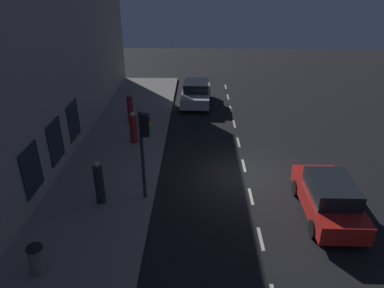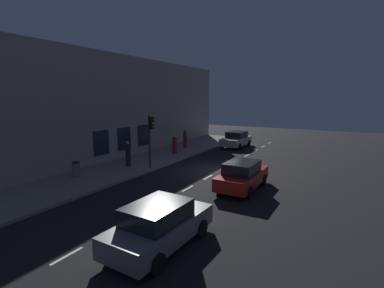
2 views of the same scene
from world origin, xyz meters
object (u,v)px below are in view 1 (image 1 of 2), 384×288
object	(u,v)px
parked_car_0	(196,93)
parked_car_2	(328,197)
pedestrian_1	(130,108)
traffic_light	(144,140)
pedestrian_0	(133,129)
trash_bin	(37,259)
pedestrian_2	(99,184)

from	to	relation	value
parked_car_0	parked_car_2	distance (m)	13.57
parked_car_0	pedestrian_1	world-z (taller)	pedestrian_1
parked_car_2	pedestrian_1	distance (m)	12.75
traffic_light	parked_car_0	distance (m)	12.08
pedestrian_0	trash_bin	bearing A→B (deg)	17.53
traffic_light	parked_car_0	bearing A→B (deg)	-98.94
parked_car_0	parked_car_2	size ratio (longest dim) A/B	1.01
traffic_light	pedestrian_2	world-z (taller)	traffic_light
parked_car_0	trash_bin	size ratio (longest dim) A/B	4.57
pedestrian_0	trash_bin	distance (m)	9.29
parked_car_2	trash_bin	xyz separation A→B (m)	(9.73, 3.17, -0.17)
pedestrian_1	trash_bin	size ratio (longest dim) A/B	1.88
parked_car_2	pedestrian_2	bearing A→B (deg)	177.62
traffic_light	parked_car_0	xyz separation A→B (m)	(-1.85, -11.77, -1.95)
traffic_light	trash_bin	bearing A→B (deg)	54.78
parked_car_2	parked_car_0	bearing A→B (deg)	112.63
parked_car_0	trash_bin	bearing A→B (deg)	75.70
parked_car_0	pedestrian_2	world-z (taller)	pedestrian_2
parked_car_0	parked_car_2	bearing A→B (deg)	114.07
traffic_light	parked_car_2	bearing A→B (deg)	173.22
pedestrian_1	trash_bin	bearing A→B (deg)	-12.72
pedestrian_0	pedestrian_2	xyz separation A→B (m)	(0.41, 5.53, 0.07)
traffic_light	parked_car_2	distance (m)	7.23
trash_bin	pedestrian_0	bearing A→B (deg)	-98.73
parked_car_2	pedestrian_1	xyz separation A→B (m)	(9.02, -9.01, 0.18)
trash_bin	parked_car_0	bearing A→B (deg)	-106.50
parked_car_0	pedestrian_2	bearing A→B (deg)	75.37
parked_car_2	pedestrian_0	size ratio (longest dim) A/B	2.48
pedestrian_1	traffic_light	bearing A→B (deg)	5.06
parked_car_0	trash_bin	world-z (taller)	parked_car_0
pedestrian_1	trash_bin	xyz separation A→B (m)	(0.70, 12.18, -0.35)
pedestrian_2	pedestrian_1	bearing A→B (deg)	-33.03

